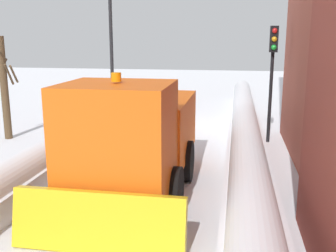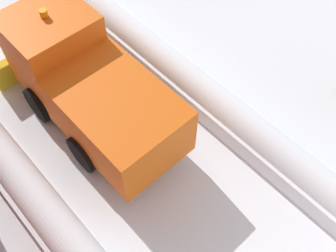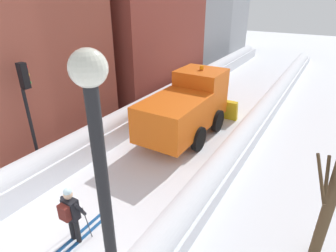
% 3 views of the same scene
% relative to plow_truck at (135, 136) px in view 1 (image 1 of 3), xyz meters
% --- Properties ---
extents(ground_plane, '(80.00, 80.00, 0.00)m').
position_rel_plow_truck_xyz_m(ground_plane, '(-0.01, 2.18, -1.48)').
color(ground_plane, white).
extents(snowbank_left, '(1.10, 36.00, 1.28)m').
position_rel_plow_truck_xyz_m(snowbank_left, '(-2.72, 2.18, -0.87)').
color(snowbank_left, white).
rests_on(snowbank_left, ground).
extents(plow_truck, '(3.20, 5.98, 3.12)m').
position_rel_plow_truck_xyz_m(plow_truck, '(0.00, 0.00, 0.00)').
color(plow_truck, orange).
rests_on(plow_truck, ground).
extents(skier, '(0.62, 1.80, 1.81)m').
position_rel_plow_truck_xyz_m(skier, '(0.36, -7.44, -0.48)').
color(skier, black).
rests_on(skier, ground).
extents(traffic_light_pole, '(0.28, 0.42, 4.18)m').
position_rel_plow_truck_xyz_m(traffic_light_pole, '(-3.60, -5.54, 1.47)').
color(traffic_light_pole, black).
rests_on(traffic_light_pole, ground).
extents(street_lamp, '(0.40, 0.40, 5.86)m').
position_rel_plow_truck_xyz_m(street_lamp, '(3.45, -9.09, 2.18)').
color(street_lamp, black).
rests_on(street_lamp, ground).
extents(bare_tree_near, '(1.28, 1.44, 4.29)m').
position_rel_plow_truck_xyz_m(bare_tree_near, '(6.17, -4.46, 0.53)').
color(bare_tree_near, '#503C26').
rests_on(bare_tree_near, ground).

